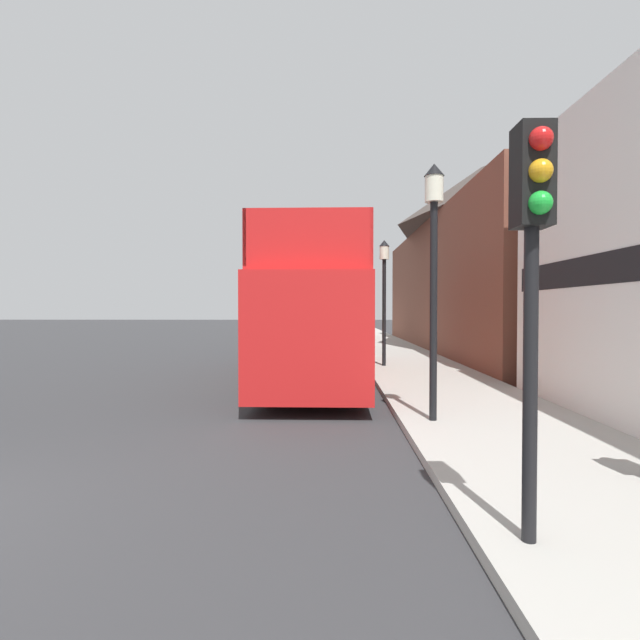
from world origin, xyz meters
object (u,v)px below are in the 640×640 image
(tour_bus, at_px, (318,318))
(lamp_post_third, at_px, (364,289))
(traffic_signal, at_px, (533,237))
(parked_car_ahead_of_bus, at_px, (333,339))
(lamp_post_nearest, at_px, (434,243))
(lamp_post_second, at_px, (384,278))

(tour_bus, bearing_deg, lamp_post_third, 79.50)
(traffic_signal, relative_size, lamp_post_third, 0.82)
(parked_car_ahead_of_bus, bearing_deg, tour_bus, -96.32)
(lamp_post_nearest, relative_size, lamp_post_second, 1.04)
(parked_car_ahead_of_bus, relative_size, lamp_post_nearest, 0.91)
(parked_car_ahead_of_bus, xyz_separation_m, lamp_post_third, (1.60, 2.40, 2.40))
(tour_bus, distance_m, lamp_post_third, 11.01)
(lamp_post_second, height_order, lamp_post_third, lamp_post_second)
(lamp_post_second, bearing_deg, lamp_post_third, 90.83)
(tour_bus, xyz_separation_m, lamp_post_second, (2.24, 2.24, 1.33))
(tour_bus, relative_size, parked_car_ahead_of_bus, 2.79)
(lamp_post_nearest, bearing_deg, traffic_signal, -91.66)
(lamp_post_third, bearing_deg, traffic_signal, -90.15)
(traffic_signal, distance_m, lamp_post_second, 13.12)
(parked_car_ahead_of_bus, xyz_separation_m, lamp_post_second, (1.72, -6.09, 2.45))
(lamp_post_nearest, relative_size, lamp_post_third, 1.05)
(tour_bus, height_order, lamp_post_second, lamp_post_second)
(tour_bus, relative_size, lamp_post_third, 2.66)
(traffic_signal, xyz_separation_m, lamp_post_nearest, (0.13, 4.62, 0.56))
(tour_bus, relative_size, lamp_post_second, 2.62)
(lamp_post_third, bearing_deg, parked_car_ahead_of_bus, -123.71)
(tour_bus, bearing_deg, traffic_signal, -78.60)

